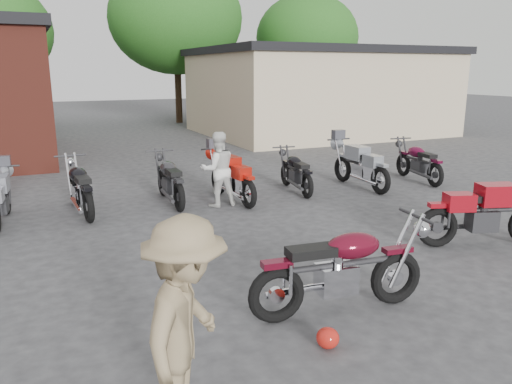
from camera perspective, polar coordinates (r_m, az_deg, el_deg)
name	(u,v)px	position (r m, az deg, el deg)	size (l,w,h in m)	color
ground	(360,293)	(6.76, 11.80, -11.24)	(90.00, 90.00, 0.00)	#333336
stucco_building	(317,94)	(23.36, 6.99, 11.04)	(10.00, 8.00, 3.50)	#C0AC89
tree_2	(177,39)	(28.01, -9.07, 16.84)	(7.04, 7.04, 8.80)	#1A4E14
tree_3	(307,53)	(31.16, 5.81, 15.50)	(6.08, 6.08, 7.60)	#1A4E14
vintage_motorcycle	(343,263)	(5.99, 9.89, -8.00)	(2.16, 0.71, 1.25)	#530A1A
sportbike	(488,209)	(8.95, 24.94, -1.79)	(2.15, 0.71, 1.25)	#A90E1A
helmet	(328,338)	(5.46, 8.20, -16.18)	(0.24, 0.24, 0.22)	#B61C13
person_light	(218,169)	(10.53, -4.38, 2.60)	(0.77, 0.60, 1.58)	silver
person_tan	(186,329)	(4.00, -7.95, -15.20)	(1.16, 0.67, 1.79)	#947F5B
row_bike_1	(0,196)	(10.50, -27.25, -0.39)	(1.84, 0.61, 1.07)	gray
row_bike_2	(80,185)	(10.61, -19.50, 0.81)	(2.04, 0.67, 1.18)	black
row_bike_3	(170,177)	(10.92, -9.85, 1.69)	(1.99, 0.66, 1.16)	#272629
row_bike_4	(232,174)	(10.99, -2.81, 2.01)	(2.03, 0.67, 1.18)	red
row_bike_5	(296,169)	(11.86, 4.56, 2.59)	(1.84, 0.61, 1.07)	black
row_bike_6	(360,163)	(12.48, 11.80, 3.26)	(2.10, 0.69, 1.22)	gray
row_bike_7	(418,160)	(13.62, 18.06, 3.55)	(1.95, 0.64, 1.13)	#4E0924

